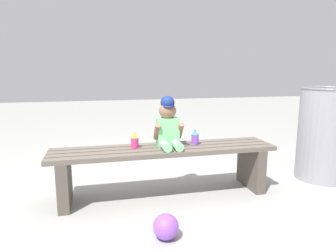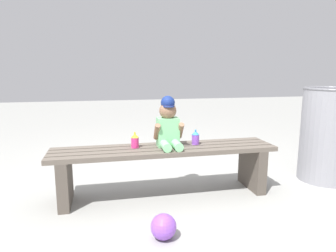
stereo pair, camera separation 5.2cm
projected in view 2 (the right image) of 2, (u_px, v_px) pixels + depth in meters
name	position (u px, v px, depth m)	size (l,w,h in m)	color
ground_plane	(165.00, 195.00, 2.47)	(16.00, 16.00, 0.00)	#999993
park_bench	(165.00, 162.00, 2.42)	(1.77, 0.36, 0.40)	#60564C
child_figure	(168.00, 125.00, 2.38)	(0.23, 0.27, 0.40)	#7FCC8C
sippy_cup_left	(135.00, 140.00, 2.37)	(0.06, 0.06, 0.12)	#E5337F
sippy_cup_right	(195.00, 137.00, 2.48)	(0.06, 0.06, 0.12)	#8C4CCC
toy_ball	(164.00, 227.00, 1.81)	(0.16, 0.16, 0.16)	#8C4CCC
trash_bin	(327.00, 134.00, 2.74)	(0.47, 0.47, 0.85)	gray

